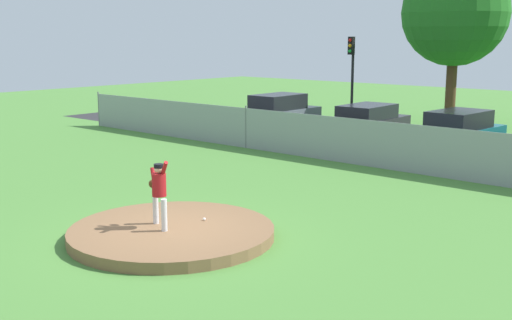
# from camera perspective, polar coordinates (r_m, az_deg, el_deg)

# --- Properties ---
(ground_plane) EXTENTS (80.00, 80.00, 0.00)m
(ground_plane) POSITION_cam_1_polar(r_m,az_deg,el_deg) (18.98, 6.21, -2.77)
(ground_plane) COLOR #4C8438
(asphalt_strip) EXTENTS (44.00, 7.00, 0.01)m
(asphalt_strip) POSITION_cam_1_polar(r_m,az_deg,el_deg) (26.27, 16.94, 0.65)
(asphalt_strip) COLOR #2B2B2D
(asphalt_strip) RESTS_ON ground_plane
(pitchers_mound) EXTENTS (4.64, 4.64, 0.25)m
(pitchers_mound) POSITION_cam_1_polar(r_m,az_deg,el_deg) (14.61, -7.53, -6.47)
(pitchers_mound) COLOR brown
(pitchers_mound) RESTS_ON ground_plane
(pitcher_youth) EXTENTS (0.78, 0.37, 1.57)m
(pitcher_youth) POSITION_cam_1_polar(r_m,az_deg,el_deg) (14.40, -8.69, -2.53)
(pitcher_youth) COLOR silver
(pitcher_youth) RESTS_ON pitchers_mound
(baseball) EXTENTS (0.07, 0.07, 0.07)m
(baseball) POSITION_cam_1_polar(r_m,az_deg,el_deg) (14.99, -4.66, -5.30)
(baseball) COLOR white
(baseball) RESTS_ON pitchers_mound
(chainlink_fence) EXTENTS (33.98, 0.07, 1.74)m
(chainlink_fence) POSITION_cam_1_polar(r_m,az_deg,el_deg) (22.15, 12.22, 1.19)
(chainlink_fence) COLOR gray
(chainlink_fence) RESTS_ON ground_plane
(parked_car_charcoal) EXTENTS (1.96, 4.81, 1.59)m
(parked_car_charcoal) POSITION_cam_1_polar(r_m,az_deg,el_deg) (28.26, 9.88, 3.24)
(parked_car_charcoal) COLOR #232328
(parked_car_charcoal) RESTS_ON ground_plane
(parked_car_teal) EXTENTS (2.10, 4.64, 1.72)m
(parked_car_teal) POSITION_cam_1_polar(r_m,az_deg,el_deg) (25.64, 17.64, 2.22)
(parked_car_teal) COLOR #146066
(parked_car_teal) RESTS_ON ground_plane
(parked_car_slate) EXTENTS (1.84, 4.80, 1.78)m
(parked_car_slate) POSITION_cam_1_polar(r_m,az_deg,el_deg) (30.85, 1.97, 4.17)
(parked_car_slate) COLOR slate
(parked_car_slate) RESTS_ON ground_plane
(traffic_cone_orange) EXTENTS (0.40, 0.40, 0.55)m
(traffic_cone_orange) POSITION_cam_1_polar(r_m,az_deg,el_deg) (26.17, 21.69, 0.88)
(traffic_cone_orange) COLOR orange
(traffic_cone_orange) RESTS_ON asphalt_strip
(traffic_light_near) EXTENTS (0.28, 0.46, 4.51)m
(traffic_light_near) POSITION_cam_1_polar(r_m,az_deg,el_deg) (33.20, 8.56, 8.43)
(traffic_light_near) COLOR black
(traffic_light_near) RESTS_ON ground_plane
(tree_bushy_near) EXTENTS (5.29, 5.29, 8.31)m
(tree_bushy_near) POSITION_cam_1_polar(r_m,az_deg,el_deg) (34.07, 17.39, 12.41)
(tree_bushy_near) COLOR #4C331E
(tree_bushy_near) RESTS_ON ground_plane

